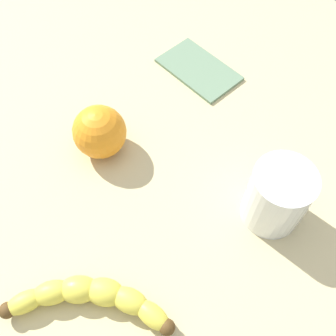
% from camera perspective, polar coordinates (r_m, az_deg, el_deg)
% --- Properties ---
extents(wooden_tabletop, '(1.20, 1.20, 0.03)m').
position_cam_1_polar(wooden_tabletop, '(0.61, -3.32, -3.61)').
color(wooden_tabletop, '#C7B782').
rests_on(wooden_tabletop, ground).
extents(banana, '(0.16, 0.18, 0.04)m').
position_cam_1_polar(banana, '(0.53, -11.48, -18.43)').
color(banana, yellow).
rests_on(banana, wooden_tabletop).
extents(smoothie_glass, '(0.09, 0.09, 0.10)m').
position_cam_1_polar(smoothie_glass, '(0.55, 15.86, -4.22)').
color(smoothie_glass, silver).
rests_on(smoothie_glass, wooden_tabletop).
extents(orange_fruit, '(0.08, 0.08, 0.08)m').
position_cam_1_polar(orange_fruit, '(0.61, -10.13, 5.32)').
color(orange_fruit, orange).
rests_on(orange_fruit, wooden_tabletop).
extents(folded_napkin, '(0.16, 0.11, 0.01)m').
position_cam_1_polar(folded_napkin, '(0.75, 4.56, 14.42)').
color(folded_napkin, slate).
rests_on(folded_napkin, wooden_tabletop).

